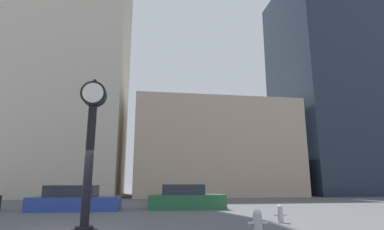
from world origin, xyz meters
name	(u,v)px	position (x,y,z in m)	size (l,w,h in m)	color
building_tall_tower	(70,27)	(-6.94, 24.00, 18.93)	(13.27, 12.00, 37.87)	#BCB29E
building_storefront_row	(211,151)	(9.58, 24.00, 4.89)	(16.79, 12.00, 9.77)	tan
building_glass_modern	(330,86)	(25.19, 24.00, 13.37)	(12.01, 12.00, 26.74)	#1E2838
street_clock	(90,145)	(0.56, 0.51, 2.67)	(0.81, 0.81, 4.87)	black
car_blue	(75,200)	(-1.41, 8.10, 0.55)	(4.70, 2.13, 1.32)	#28429E
car_green	(186,198)	(4.63, 8.20, 0.57)	(4.39, 1.99, 1.35)	#236038
fire_hydrant_near	(280,213)	(7.48, 1.99, 0.33)	(0.50, 0.22, 0.66)	#B7B7BC
fire_hydrant_far	(258,221)	(5.77, -0.15, 0.35)	(0.63, 0.28, 0.70)	#B7B7BC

